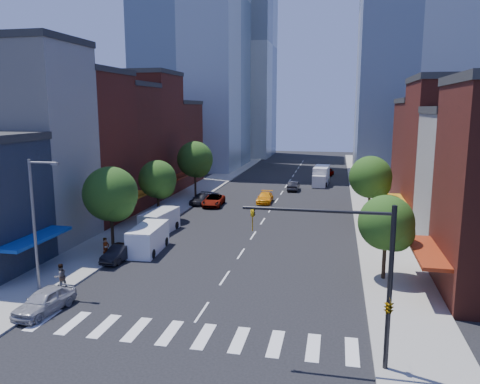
% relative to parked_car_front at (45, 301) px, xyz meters
% --- Properties ---
extents(ground, '(220.00, 220.00, 0.00)m').
position_rel_parked_car_front_xyz_m(ground, '(9.50, 2.00, -0.75)').
color(ground, black).
rests_on(ground, ground).
extents(sidewalk_left, '(5.00, 120.00, 0.15)m').
position_rel_parked_car_front_xyz_m(sidewalk_left, '(-3.00, 42.00, -0.67)').
color(sidewalk_left, gray).
rests_on(sidewalk_left, ground).
extents(sidewalk_right, '(5.00, 120.00, 0.15)m').
position_rel_parked_car_front_xyz_m(sidewalk_right, '(22.00, 42.00, -0.67)').
color(sidewalk_right, gray).
rests_on(sidewalk_right, ground).
extents(crosswalk, '(19.00, 3.00, 0.01)m').
position_rel_parked_car_front_xyz_m(crosswalk, '(9.50, -1.00, -0.74)').
color(crosswalk, silver).
rests_on(crosswalk, ground).
extents(bldg_left_1, '(12.00, 8.00, 18.00)m').
position_rel_parked_car_front_xyz_m(bldg_left_1, '(-11.50, 14.00, 8.25)').
color(bldg_left_1, beige).
rests_on(bldg_left_1, ground).
extents(bldg_left_2, '(12.00, 9.00, 16.00)m').
position_rel_parked_car_front_xyz_m(bldg_left_2, '(-11.50, 22.50, 7.25)').
color(bldg_left_2, maroon).
rests_on(bldg_left_2, ground).
extents(bldg_left_3, '(12.00, 8.00, 15.00)m').
position_rel_parked_car_front_xyz_m(bldg_left_3, '(-11.50, 31.00, 6.75)').
color(bldg_left_3, '#551E15').
rests_on(bldg_left_3, ground).
extents(bldg_left_4, '(12.00, 9.00, 17.00)m').
position_rel_parked_car_front_xyz_m(bldg_left_4, '(-11.50, 39.50, 7.75)').
color(bldg_left_4, maroon).
rests_on(bldg_left_4, ground).
extents(bldg_left_5, '(12.00, 10.00, 13.00)m').
position_rel_parked_car_front_xyz_m(bldg_left_5, '(-11.50, 49.00, 5.75)').
color(bldg_left_5, '#551E15').
rests_on(bldg_left_5, ground).
extents(bldg_right_2, '(12.00, 10.00, 15.00)m').
position_rel_parked_car_front_xyz_m(bldg_right_2, '(30.50, 26.00, 6.75)').
color(bldg_right_2, maroon).
rests_on(bldg_right_2, ground).
extents(bldg_right_3, '(12.00, 10.00, 13.00)m').
position_rel_parked_car_front_xyz_m(bldg_right_3, '(30.50, 36.00, 5.75)').
color(bldg_right_3, '#551E15').
rests_on(bldg_right_3, ground).
extents(tower_ne, '(18.00, 20.00, 60.00)m').
position_rel_parked_car_front_xyz_m(tower_ne, '(29.50, 64.00, 29.25)').
color(tower_ne, '#9EA5AD').
rests_on(tower_ne, ground).
extents(tower_far_w, '(18.00, 18.00, 56.00)m').
position_rel_parked_car_front_xyz_m(tower_far_w, '(-8.50, 97.00, 27.25)').
color(tower_far_w, '#9EA5AD').
rests_on(tower_far_w, ground).
extents(traffic_signal, '(7.24, 2.24, 8.00)m').
position_rel_parked_car_front_xyz_m(traffic_signal, '(19.44, -2.50, 3.41)').
color(traffic_signal, black).
rests_on(traffic_signal, sidewalk_right).
extents(streetlight, '(2.25, 0.25, 9.00)m').
position_rel_parked_car_front_xyz_m(streetlight, '(-2.31, 3.00, 4.53)').
color(streetlight, slate).
rests_on(streetlight, sidewalk_left).
extents(tree_left_near, '(4.80, 4.80, 7.30)m').
position_rel_parked_car_front_xyz_m(tree_left_near, '(-1.85, 12.92, 4.12)').
color(tree_left_near, black).
rests_on(tree_left_near, sidewalk_left).
extents(tree_left_mid, '(4.20, 4.20, 6.65)m').
position_rel_parked_car_front_xyz_m(tree_left_mid, '(-1.85, 23.92, 3.78)').
color(tree_left_mid, black).
rests_on(tree_left_mid, sidewalk_left).
extents(tree_left_far, '(5.00, 5.00, 7.75)m').
position_rel_parked_car_front_xyz_m(tree_left_far, '(-1.85, 37.92, 4.45)').
color(tree_left_far, black).
rests_on(tree_left_far, sidewalk_left).
extents(tree_right_near, '(4.00, 4.00, 6.20)m').
position_rel_parked_car_front_xyz_m(tree_right_near, '(21.15, 9.92, 3.44)').
color(tree_right_near, black).
rests_on(tree_right_near, sidewalk_right).
extents(tree_right_far, '(4.60, 4.60, 7.20)m').
position_rel_parked_car_front_xyz_m(tree_right_far, '(21.15, 27.92, 4.12)').
color(tree_right_far, black).
rests_on(tree_right_far, sidewalk_right).
extents(parked_car_front, '(2.33, 4.59, 1.50)m').
position_rel_parked_car_front_xyz_m(parked_car_front, '(0.00, 0.00, 0.00)').
color(parked_car_front, '#9D9DA1').
rests_on(parked_car_front, ground).
extents(parked_car_second, '(1.74, 4.06, 1.30)m').
position_rel_parked_car_front_xyz_m(parked_car_second, '(0.00, 10.16, -0.10)').
color(parked_car_second, black).
rests_on(parked_car_second, ground).
extents(parked_car_third, '(2.66, 5.24, 1.42)m').
position_rel_parked_car_front_xyz_m(parked_car_third, '(2.00, 32.88, -0.04)').
color(parked_car_third, '#999999').
rests_on(parked_car_third, ground).
extents(parked_car_rear, '(2.27, 4.65, 1.30)m').
position_rel_parked_car_front_xyz_m(parked_car_rear, '(0.00, 33.75, -0.10)').
color(parked_car_rear, black).
rests_on(parked_car_rear, ground).
extents(cargo_van_near, '(2.52, 5.56, 2.31)m').
position_rel_parked_car_front_xyz_m(cargo_van_near, '(1.38, 12.87, 0.40)').
color(cargo_van_near, white).
rests_on(cargo_van_near, ground).
extents(cargo_van_far, '(2.62, 5.47, 2.26)m').
position_rel_parked_car_front_xyz_m(cargo_van_far, '(-0.01, 19.09, 0.37)').
color(cargo_van_far, silver).
rests_on(cargo_van_far, ground).
extents(taxi, '(1.98, 4.70, 1.36)m').
position_rel_parked_car_front_xyz_m(taxi, '(8.16, 36.33, -0.07)').
color(taxi, '#FB9C0D').
rests_on(taxi, ground).
extents(traffic_car_oncoming, '(1.55, 4.39, 1.44)m').
position_rel_parked_car_front_xyz_m(traffic_car_oncoming, '(11.00, 46.38, -0.03)').
color(traffic_car_oncoming, black).
rests_on(traffic_car_oncoming, ground).
extents(traffic_car_far, '(2.19, 4.36, 1.42)m').
position_rel_parked_car_front_xyz_m(traffic_car_far, '(15.91, 63.55, -0.04)').
color(traffic_car_far, '#999999').
rests_on(traffic_car_far, ground).
extents(box_truck, '(2.65, 7.51, 2.98)m').
position_rel_parked_car_front_xyz_m(box_truck, '(14.91, 52.55, 0.66)').
color(box_truck, silver).
rests_on(box_truck, ground).
extents(pedestrian_near, '(0.63, 0.78, 1.84)m').
position_rel_parked_car_front_xyz_m(pedestrian_near, '(-1.00, 9.82, 0.32)').
color(pedestrian_near, '#999999').
rests_on(pedestrian_near, sidewalk_left).
extents(pedestrian_far, '(1.02, 1.09, 1.79)m').
position_rel_parked_car_front_xyz_m(pedestrian_far, '(-1.00, 3.32, 0.29)').
color(pedestrian_far, '#999999').
rests_on(pedestrian_far, sidewalk_left).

